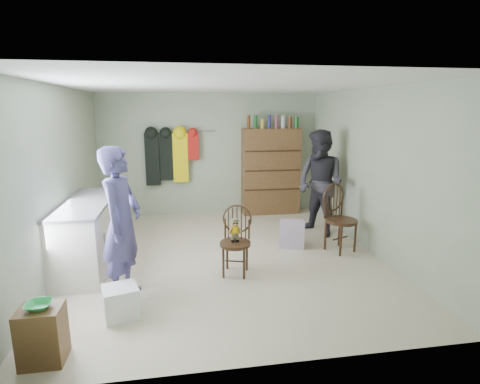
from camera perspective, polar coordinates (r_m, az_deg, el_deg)
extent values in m
plane|color=beige|center=(5.75, -2.17, -9.80)|extent=(5.00, 5.00, 0.00)
plane|color=#A7B396|center=(7.86, -4.53, 5.66)|extent=(4.50, 0.00, 4.50)
plane|color=#A7B396|center=(5.60, -25.80, 1.67)|extent=(0.00, 5.00, 5.00)
plane|color=#A7B396|center=(6.09, 19.24, 3.01)|extent=(0.00, 5.00, 5.00)
plane|color=white|center=(5.33, -2.40, 15.92)|extent=(5.00, 5.00, 0.00)
cube|color=silver|center=(5.71, -22.14, -6.11)|extent=(0.60, 1.80, 0.90)
cube|color=slate|center=(5.58, -22.53, -1.53)|extent=(0.64, 1.86, 0.04)
cylinder|color=#99999E|center=(5.20, -19.93, -6.69)|extent=(0.02, 0.02, 0.14)
cylinder|color=#99999E|center=(6.04, -18.42, -3.92)|extent=(0.02, 0.02, 0.14)
cube|color=brown|center=(3.90, -27.89, -18.70)|extent=(0.36, 0.31, 0.51)
imported|color=green|center=(3.76, -28.34, -14.97)|extent=(0.22, 0.22, 0.05)
cube|color=white|center=(4.36, -17.69, -15.65)|extent=(0.44, 0.42, 0.34)
cylinder|color=#3C2415|center=(5.02, -0.73, -7.89)|extent=(0.52, 0.52, 0.04)
cylinder|color=#3C2415|center=(5.00, -2.55, -10.78)|extent=(0.03, 0.03, 0.41)
cylinder|color=#3C2415|center=(4.96, 0.62, -10.97)|extent=(0.03, 0.03, 0.41)
cylinder|color=#3C2415|center=(5.26, -1.97, -9.57)|extent=(0.03, 0.03, 0.41)
cylinder|color=#3C2415|center=(5.22, 1.04, -9.74)|extent=(0.03, 0.03, 0.41)
torus|color=#3C2415|center=(5.08, -0.45, -4.13)|extent=(0.39, 0.15, 0.40)
cylinder|color=#3C2415|center=(5.14, -2.28, -5.54)|extent=(0.03, 0.03, 0.27)
cylinder|color=#3C2415|center=(5.09, 1.38, -5.71)|extent=(0.03, 0.03, 0.27)
cylinder|color=yellow|center=(4.98, -0.77, -5.76)|extent=(0.10, 0.10, 0.10)
cylinder|color=#475128|center=(5.01, -0.76, -6.80)|extent=(0.06, 0.06, 0.15)
sphere|color=#9E7042|center=(4.95, -0.77, -4.76)|extent=(0.09, 0.09, 0.09)
cylinder|color=#475128|center=(4.93, -0.77, -4.28)|extent=(0.08, 0.08, 0.03)
cube|color=black|center=(4.91, -0.70, -4.83)|extent=(0.07, 0.01, 0.02)
cylinder|color=#3C2415|center=(6.01, 15.18, -4.25)|extent=(0.62, 0.62, 0.05)
cylinder|color=#3C2415|center=(5.88, 15.11, -7.27)|extent=(0.04, 0.04, 0.47)
cylinder|color=#3C2415|center=(6.11, 17.13, -6.66)|extent=(0.04, 0.04, 0.47)
cylinder|color=#3C2415|center=(6.09, 12.88, -6.46)|extent=(0.04, 0.04, 0.47)
cylinder|color=#3C2415|center=(6.31, 14.90, -5.91)|extent=(0.04, 0.04, 0.47)
torus|color=#3C2415|center=(6.05, 14.06, -0.78)|extent=(0.43, 0.20, 0.46)
cylinder|color=#3C2415|center=(5.95, 12.80, -2.49)|extent=(0.03, 0.03, 0.31)
cylinder|color=#3C2415|center=(6.22, 15.26, -1.99)|extent=(0.03, 0.03, 0.31)
cube|color=#E57281|center=(6.15, 7.95, -6.35)|extent=(0.48, 0.42, 0.42)
imported|color=#4A457E|center=(4.52, -17.59, -4.63)|extent=(0.58, 0.74, 1.79)
imported|color=#2D2B33|center=(6.64, 12.11, 1.29)|extent=(1.05, 1.12, 1.84)
cube|color=brown|center=(7.92, 4.70, 3.15)|extent=(1.20, 0.38, 1.80)
cube|color=#3C2415|center=(7.80, 4.99, 0.39)|extent=(1.16, 0.02, 0.03)
cube|color=#3C2415|center=(7.73, 5.04, 3.29)|extent=(1.16, 0.02, 0.03)
cube|color=#3C2415|center=(7.68, 5.10, 6.24)|extent=(1.16, 0.02, 0.03)
cylinder|color=#592D14|center=(7.61, 1.31, 10.63)|extent=(0.07, 0.07, 0.26)
cylinder|color=#19591E|center=(7.64, 2.38, 10.64)|extent=(0.08, 0.08, 0.27)
cylinder|color=#A59933|center=(7.67, 3.44, 10.34)|extent=(0.09, 0.09, 0.19)
cylinder|color=navy|center=(7.70, 4.50, 10.66)|extent=(0.07, 0.07, 0.28)
cylinder|color=#8C3F59|center=(7.74, 5.54, 10.61)|extent=(0.07, 0.07, 0.27)
cylinder|color=#B2B2B7|center=(7.78, 6.57, 10.53)|extent=(0.08, 0.08, 0.25)
cylinder|color=#592D14|center=(7.82, 7.60, 10.47)|extent=(0.09, 0.09, 0.24)
cylinder|color=#19591E|center=(7.86, 8.61, 10.43)|extent=(0.08, 0.08, 0.23)
cylinder|color=#99999E|center=(7.74, -7.55, 9.20)|extent=(1.00, 0.02, 0.02)
cube|color=black|center=(7.74, -13.21, 4.86)|extent=(0.28, 0.10, 1.05)
cube|color=black|center=(7.72, -11.15, 5.30)|extent=(0.26, 0.10, 0.95)
cube|color=yellow|center=(7.72, -9.06, 5.20)|extent=(0.30, 0.10, 1.00)
cube|color=red|center=(7.70, -7.17, 6.92)|extent=(0.22, 0.10, 0.55)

